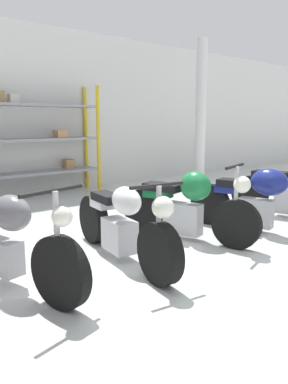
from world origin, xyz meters
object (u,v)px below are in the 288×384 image
(motorcycle_grey, at_px, (6,239))
(motorcycle_green, at_px, (188,205))
(motorcycle_blue, at_px, (262,199))
(motorcycle_white, at_px, (122,224))

(motorcycle_grey, bearing_deg, motorcycle_green, 73.86)
(motorcycle_grey, xyz_separation_m, motorcycle_green, (2.38, -0.06, 0.00))
(motorcycle_blue, bearing_deg, motorcycle_grey, -113.72)
(motorcycle_grey, distance_m, motorcycle_blue, 3.45)
(motorcycle_white, bearing_deg, motorcycle_blue, 88.18)
(motorcycle_white, height_order, motorcycle_blue, motorcycle_blue)
(motorcycle_green, bearing_deg, motorcycle_blue, 49.88)
(motorcycle_grey, xyz_separation_m, motorcycle_blue, (3.41, -0.50, 0.02))
(motorcycle_white, xyz_separation_m, motorcycle_green, (1.13, 0.08, 0.05))
(motorcycle_grey, relative_size, motorcycle_green, 1.08)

